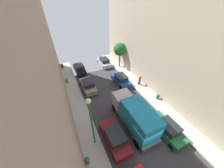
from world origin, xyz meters
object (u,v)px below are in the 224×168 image
parked_car_left_5 (80,69)px  parked_car_right_3 (121,79)px  parked_car_left_4 (88,85)px  parked_car_right_2 (167,128)px  parked_car_left_3 (115,137)px  parked_car_right_4 (104,62)px  delivery_truck (134,115)px  potted_plant_4 (158,96)px  potted_plant_1 (87,161)px  lamp_post (91,118)px  pedestrian (140,80)px  potted_plant_5 (62,66)px  potted_plant_0 (67,80)px  street_tree_1 (120,49)px

parked_car_left_5 → parked_car_right_3: (5.40, -6.61, 0.00)m
parked_car_left_4 → parked_car_right_2: 12.16m
parked_car_left_3 → parked_car_right_4: bearing=71.1°
parked_car_right_4 → delivery_truck: 15.28m
parked_car_right_3 → potted_plant_4: parked_car_right_3 is taller
parked_car_left_3 → potted_plant_1: (-3.07, -0.82, -0.08)m
potted_plant_1 → potted_plant_4: 11.90m
lamp_post → parked_car_left_4: bearing=77.7°
parked_car_left_3 → delivery_truck: (2.70, 0.76, 1.07)m
pedestrian → parked_car_left_4: bearing=161.7°
lamp_post → parked_car_left_5: bearing=82.6°
parked_car_right_4 → parked_car_right_3: bearing=-90.0°
parked_car_left_3 → potted_plant_5: (-2.92, 18.04, -0.06)m
potted_plant_4 → parked_car_left_5: bearing=123.7°
potted_plant_1 → parked_car_right_2: bearing=-4.8°
parked_car_right_3 → potted_plant_4: 6.44m
parked_car_left_5 → parked_car_right_3: 8.54m
parked_car_left_3 → pedestrian: pedestrian is taller
potted_plant_0 → lamp_post: bearing=-85.6°
pedestrian → street_tree_1: (0.06, 7.01, 2.66)m
parked_car_left_3 → potted_plant_5: parked_car_left_3 is taller
pedestrian → lamp_post: 11.95m
lamp_post → parked_car_right_4: bearing=64.2°
parked_car_left_3 → parked_car_right_4: 16.66m
potted_plant_4 → parked_car_right_2: bearing=-123.4°
delivery_truck → pedestrian: (5.22, 5.98, -0.71)m
parked_car_right_4 → potted_plant_1: (-8.47, -16.58, -0.08)m
parked_car_right_3 → lamp_post: bearing=-132.6°
parked_car_right_3 → pedestrian: bearing=-35.9°
parked_car_right_2 → potted_plant_1: bearing=175.2°
parked_car_right_2 → parked_car_right_3: 10.10m
potted_plant_5 → parked_car_right_3: bearing=-48.7°
street_tree_1 → parked_car_right_2: bearing=-99.6°
pedestrian → street_tree_1: 7.50m
parked_car_left_4 → parked_car_right_2: bearing=-63.6°
potted_plant_1 → potted_plant_5: bearing=89.5°
parked_car_right_3 → pedestrian: size_ratio=2.44×
parked_car_right_4 → potted_plant_4: size_ratio=5.63×
parked_car_right_2 → potted_plant_5: bearing=113.0°
parked_car_right_4 → potted_plant_0: parked_car_right_4 is taller
potted_plant_4 → delivery_truck: bearing=-159.8°
parked_car_right_4 → delivery_truck: bearing=-100.2°
parked_car_right_4 → pedestrian: 9.37m
parked_car_left_5 → potted_plant_0: size_ratio=5.41×
pedestrian → lamp_post: size_ratio=0.28×
parked_car_left_3 → parked_car_right_3: same height
street_tree_1 → potted_plant_5: bearing=158.5°
parked_car_left_5 → potted_plant_5: (-2.92, 2.86, -0.06)m
street_tree_1 → potted_plant_0: bearing=-172.9°
parked_car_left_3 → potted_plant_1: bearing=-165.1°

